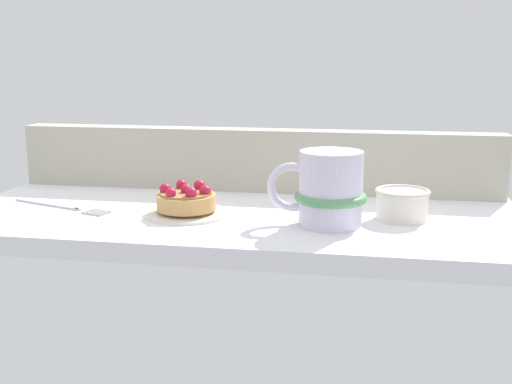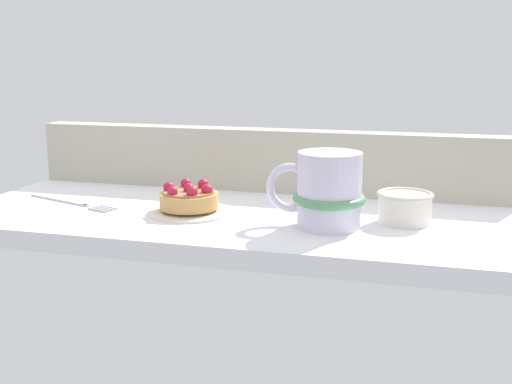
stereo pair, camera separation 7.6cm
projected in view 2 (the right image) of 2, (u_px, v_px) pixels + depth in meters
ground_plane at (239, 220)px, 90.54cm from camera, size 80.17×34.12×2.60cm
window_rail_back at (266, 160)px, 103.26cm from camera, size 78.57×4.21×10.08cm
dessert_plate at (189, 211)px, 89.25cm from camera, size 11.82×11.82×0.80cm
raspberry_tart at (189, 198)px, 88.86cm from camera, size 8.27×8.27×3.68cm
coffee_mug at (327, 191)px, 81.38cm from camera, size 13.15×9.50×9.85cm
dessert_fork at (71, 201)px, 95.06cm from camera, size 17.51×7.41×0.60cm
sugar_bowl at (405, 206)px, 83.92cm from camera, size 7.44×7.44×4.18cm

